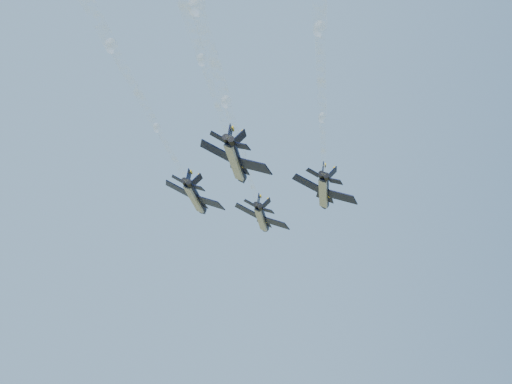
{
  "coord_description": "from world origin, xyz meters",
  "views": [
    {
      "loc": [
        -3.7,
        -91.99,
        66.06
      ],
      "look_at": [
        -0.87,
        -0.66,
        98.3
      ],
      "focal_mm": 40.0,
      "sensor_mm": 36.0,
      "label": 1
    }
  ],
  "objects_px": {
    "jet_lead": "(262,218)",
    "jet_right": "(324,192)",
    "jet_left": "(196,198)",
    "jet_slot": "(236,161)"
  },
  "relations": [
    {
      "from": "jet_lead",
      "to": "jet_right",
      "type": "xyz_separation_m",
      "value": [
        9.61,
        -15.38,
        0.0
      ]
    },
    {
      "from": "jet_right",
      "to": "jet_slot",
      "type": "xyz_separation_m",
      "value": [
        -14.49,
        -12.81,
        0.0
      ]
    },
    {
      "from": "jet_lead",
      "to": "jet_slot",
      "type": "xyz_separation_m",
      "value": [
        -4.88,
        -28.19,
        0.0
      ]
    },
    {
      "from": "jet_left",
      "to": "jet_slot",
      "type": "height_order",
      "value": "same"
    },
    {
      "from": "jet_left",
      "to": "jet_right",
      "type": "distance_m",
      "value": 21.69
    },
    {
      "from": "jet_lead",
      "to": "jet_left",
      "type": "xyz_separation_m",
      "value": [
        -11.78,
        -11.77,
        0.0
      ]
    },
    {
      "from": "jet_left",
      "to": "jet_slot",
      "type": "relative_size",
      "value": 1.0
    },
    {
      "from": "jet_lead",
      "to": "jet_left",
      "type": "bearing_deg",
      "value": -125.34
    },
    {
      "from": "jet_left",
      "to": "jet_right",
      "type": "height_order",
      "value": "same"
    },
    {
      "from": "jet_left",
      "to": "jet_slot",
      "type": "xyz_separation_m",
      "value": [
        6.9,
        -16.43,
        0.0
      ]
    }
  ]
}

